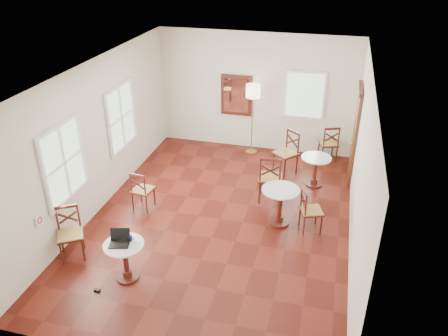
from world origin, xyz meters
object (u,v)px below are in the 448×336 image
cafe_table_back (315,168)px  mouse (118,241)px  floor_lamp (253,96)px  laptop (120,240)px  chair_near_a (142,190)px  chair_near_b (70,233)px  chair_back_a (329,143)px  chair_back_b (287,153)px  navy_mug (130,238)px  chair_mid_b (310,210)px  power_adapter (97,290)px  chair_mid_a (270,178)px  water_glass (124,241)px  cafe_table_near (125,257)px  cafe_table_mid (280,202)px

cafe_table_back → mouse: bearing=-126.4°
floor_lamp → laptop: size_ratio=4.90×
chair_near_a → floor_lamp: 3.72m
chair_near_b → chair_back_a: size_ratio=1.00×
chair_back_b → laptop: chair_back_b is taller
cafe_table_back → navy_mug: (-2.68, -3.76, 0.30)m
chair_near_b → mouse: (1.07, -0.26, 0.24)m
chair_mid_b → floor_lamp: (-1.74, 3.06, 1.10)m
floor_lamp → chair_back_a: bearing=0.9°
chair_back_b → chair_near_a: bearing=-98.8°
navy_mug → power_adapter: (-0.40, -0.54, -0.71)m
chair_mid_a → chair_back_a: size_ratio=1.14×
laptop → water_glass: 0.07m
chair_mid_a → water_glass: chair_mid_a is taller
chair_near_b → water_glass: size_ratio=9.33×
chair_mid_a → power_adapter: bearing=51.4°
chair_back_a → water_glass: chair_back_a is taller
chair_back_a → mouse: size_ratio=9.06×
chair_near_b → chair_back_a: bearing=18.2°
cafe_table_back → navy_mug: size_ratio=6.69×
chair_back_a → chair_back_b: (-0.93, -0.88, 0.04)m
cafe_table_near → mouse: size_ratio=6.62×
chair_mid_b → chair_back_b: (-0.74, 2.21, 0.08)m
mouse → chair_mid_b: bearing=31.6°
chair_near_a → floor_lamp: (1.63, 3.15, 1.10)m
cafe_table_mid → chair_near_b: 3.86m
chair_mid_b → mouse: size_ratio=8.38×
cafe_table_near → water_glass: water_glass is taller
chair_back_a → floor_lamp: 2.20m
power_adapter → chair_mid_b: bearing=39.2°
cafe_table_mid → cafe_table_back: bearing=72.0°
cafe_table_near → chair_mid_b: size_ratio=0.79×
chair_near_b → chair_mid_a: bearing=10.0°
chair_near_a → water_glass: size_ratio=8.51×
navy_mug → water_glass: size_ratio=1.03×
cafe_table_near → cafe_table_mid: (2.19, 2.20, 0.05)m
water_glass → floor_lamp: bearing=78.8°
cafe_table_mid → chair_near_a: (-2.79, -0.17, -0.04)m
mouse → water_glass: water_glass is taller
chair_near_a → chair_back_b: 3.50m
cafe_table_back → chair_near_a: 3.82m
cafe_table_mid → chair_back_a: 3.11m
chair_mid_a → laptop: bearing=51.3°
chair_mid_b → chair_back_b: bearing=-1.8°
cafe_table_mid → laptop: bearing=-136.0°
floor_lamp → water_glass: (-1.02, -5.16, -0.79)m
chair_back_b → navy_mug: bearing=-75.0°
chair_mid_b → power_adapter: size_ratio=9.14×
cafe_table_back → laptop: 4.79m
floor_lamp → power_adapter: floor_lamp is taller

